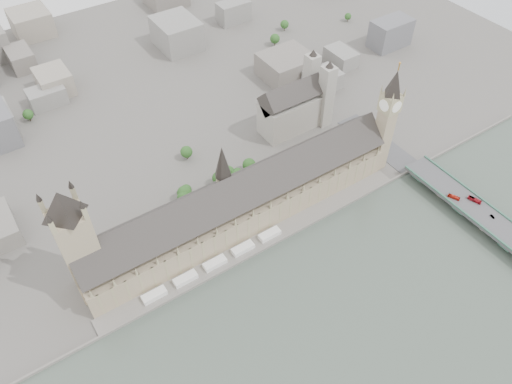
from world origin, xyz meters
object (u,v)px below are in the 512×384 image
victoria_tower (76,240)px  westminster_abbey (296,105)px  red_bus_south (474,200)px  westminster_bridge (480,217)px  car_approach (366,117)px  red_bus_north (454,197)px  elizabeth_tower (388,114)px  palace_of_westminster (240,203)px  car_silver (492,217)px

victoria_tower → westminster_abbey: bearing=16.5°
red_bus_south → westminster_bridge: bearing=-130.0°
red_bus_south → car_approach: (1.06, 132.18, -0.82)m
red_bus_north → red_bus_south: (11.47, -11.62, 0.19)m
westminster_bridge → victoria_tower: bearing=158.2°
westminster_abbey → car_approach: 70.14m
elizabeth_tower → red_bus_north: size_ratio=10.74×
car_approach → red_bus_south: bearing=-84.5°
palace_of_westminster → car_silver: (165.06, -114.74, -11.78)m
westminster_abbey → car_approach: bearing=-33.8°
westminster_abbey → red_bus_north: bearing=-74.3°
palace_of_westminster → elizabeth_tower: size_ratio=2.47×
victoria_tower → car_approach: size_ratio=19.09×
car_silver → palace_of_westminster: bearing=155.7°
palace_of_westminster → westminster_bridge: size_ratio=0.82×
palace_of_westminster → elizabeth_tower: elizabeth_tower is taller
red_bus_north → red_bus_south: red_bus_south is taller
red_bus_north → red_bus_south: size_ratio=0.88×
westminster_abbey → car_silver: (54.13, -190.04, -14.15)m
elizabeth_tower → red_bus_north: (17.49, -71.79, -46.44)m
westminster_bridge → westminster_abbey: bearing=105.6°
palace_of_westminster → westminster_abbey: (110.92, 75.30, 2.38)m
elizabeth_tower → westminster_abbey: elizabeth_tower is taller
victoria_tower → red_bus_south: 309.29m
victoria_tower → westminster_bridge: 309.91m
elizabeth_tower → red_bus_south: 99.68m
red_bus_north → car_approach: red_bus_north is taller
elizabeth_tower → victoria_tower: elizabeth_tower is taller
palace_of_westminster → victoria_tower: (-122.00, 6.30, 32.50)m
victoria_tower → red_bus_south: (288.96, -101.41, -43.37)m
westminster_bridge → car_silver: size_ratio=78.83×
palace_of_westminster → elizabeth_tower: 142.94m
palace_of_westminster → victoria_tower: victoria_tower is taller
red_bus_south → car_silver: bearing=-113.3°
palace_of_westminster → car_approach: 172.45m
victoria_tower → car_silver: victoria_tower is taller
elizabeth_tower → car_silver: size_ratio=26.08×
westminster_bridge → car_approach: bearing=87.6°
elizabeth_tower → victoria_tower: bearing=176.0°
victoria_tower → westminster_abbey: victoria_tower is taller
palace_of_westminster → westminster_abbey: 134.09m
westminster_abbey → red_bus_north: westminster_abbey is taller
elizabeth_tower → car_approach: elizabeth_tower is taller
red_bus_south → elizabeth_tower: bearing=91.4°
palace_of_westminster → elizabeth_tower: bearing=-4.8°
car_approach → elizabeth_tower: bearing=-115.6°
palace_of_westminster → westminster_abbey: bearing=34.2°
red_bus_south → car_silver: red_bus_south is taller
victoria_tower → westminster_bridge: (284.00, -113.50, -50.08)m
victoria_tower → westminster_bridge: bearing=-21.8°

